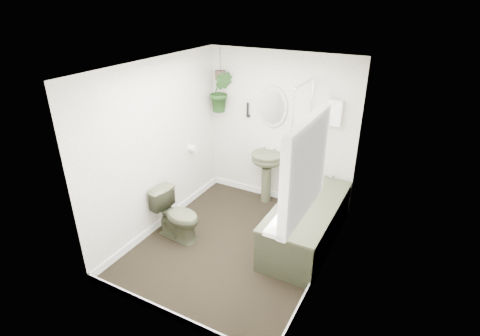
% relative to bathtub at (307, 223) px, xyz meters
% --- Properties ---
extents(floor, '(2.30, 2.80, 0.02)m').
position_rel_bathtub_xyz_m(floor, '(-0.80, -0.50, -0.30)').
color(floor, black).
rests_on(floor, ground).
extents(ceiling, '(2.30, 2.80, 0.02)m').
position_rel_bathtub_xyz_m(ceiling, '(-0.80, -0.50, 2.02)').
color(ceiling, white).
rests_on(ceiling, ground).
extents(wall_back, '(2.30, 0.02, 2.30)m').
position_rel_bathtub_xyz_m(wall_back, '(-0.80, 0.91, 0.86)').
color(wall_back, white).
rests_on(wall_back, ground).
extents(wall_front, '(2.30, 0.02, 2.30)m').
position_rel_bathtub_xyz_m(wall_front, '(-0.80, -1.91, 0.86)').
color(wall_front, white).
rests_on(wall_front, ground).
extents(wall_left, '(0.02, 2.80, 2.30)m').
position_rel_bathtub_xyz_m(wall_left, '(-1.96, -0.50, 0.86)').
color(wall_left, white).
rests_on(wall_left, ground).
extents(wall_right, '(0.02, 2.80, 2.30)m').
position_rel_bathtub_xyz_m(wall_right, '(0.36, -0.50, 0.86)').
color(wall_right, white).
rests_on(wall_right, ground).
extents(skirting, '(2.30, 2.80, 0.10)m').
position_rel_bathtub_xyz_m(skirting, '(-0.80, -0.50, -0.24)').
color(skirting, white).
rests_on(skirting, floor).
extents(bathtub, '(0.72, 1.72, 0.58)m').
position_rel_bathtub_xyz_m(bathtub, '(0.00, 0.00, 0.00)').
color(bathtub, '#484D34').
rests_on(bathtub, floor).
extents(bath_screen, '(0.04, 0.72, 1.40)m').
position_rel_bathtub_xyz_m(bath_screen, '(-0.33, 0.49, 0.99)').
color(bath_screen, silver).
rests_on(bath_screen, bathtub).
extents(shower_box, '(0.20, 0.10, 0.35)m').
position_rel_bathtub_xyz_m(shower_box, '(0.00, 0.84, 1.26)').
color(shower_box, white).
rests_on(shower_box, wall_back).
extents(oval_mirror, '(0.46, 0.03, 0.62)m').
position_rel_bathtub_xyz_m(oval_mirror, '(-0.92, 0.87, 1.21)').
color(oval_mirror, '#B6AEA5').
rests_on(oval_mirror, wall_back).
extents(wall_sconce, '(0.04, 0.04, 0.22)m').
position_rel_bathtub_xyz_m(wall_sconce, '(-1.32, 0.86, 1.11)').
color(wall_sconce, black).
rests_on(wall_sconce, wall_back).
extents(toilet_roll_holder, '(0.11, 0.11, 0.11)m').
position_rel_bathtub_xyz_m(toilet_roll_holder, '(-1.90, 0.20, 0.61)').
color(toilet_roll_holder, white).
rests_on(toilet_roll_holder, wall_left).
extents(window_recess, '(0.08, 1.00, 0.90)m').
position_rel_bathtub_xyz_m(window_recess, '(0.29, -1.20, 1.36)').
color(window_recess, white).
rests_on(window_recess, wall_right).
extents(window_sill, '(0.18, 1.00, 0.04)m').
position_rel_bathtub_xyz_m(window_sill, '(0.22, -1.20, 0.94)').
color(window_sill, white).
rests_on(window_sill, wall_right).
extents(window_blinds, '(0.01, 0.86, 0.76)m').
position_rel_bathtub_xyz_m(window_blinds, '(0.24, -1.20, 1.36)').
color(window_blinds, white).
rests_on(window_blinds, wall_right).
extents(toilet, '(0.70, 0.45, 0.68)m').
position_rel_bathtub_xyz_m(toilet, '(-1.55, -0.70, 0.05)').
color(toilet, '#484D34').
rests_on(toilet, floor).
extents(pedestal_sink, '(0.56, 0.51, 0.81)m').
position_rel_bathtub_xyz_m(pedestal_sink, '(-0.92, 0.74, 0.12)').
color(pedestal_sink, '#484D34').
rests_on(pedestal_sink, floor).
extents(sill_plant, '(0.25, 0.23, 0.25)m').
position_rel_bathtub_xyz_m(sill_plant, '(0.17, -1.17, 1.08)').
color(sill_plant, black).
rests_on(sill_plant, window_sill).
extents(hanging_plant, '(0.43, 0.40, 0.62)m').
position_rel_bathtub_xyz_m(hanging_plant, '(-1.71, 0.75, 1.36)').
color(hanging_plant, black).
rests_on(hanging_plant, ceiling).
extents(soap_bottle, '(0.11, 0.11, 0.20)m').
position_rel_bathtub_xyz_m(soap_bottle, '(-0.11, -0.73, 0.39)').
color(soap_bottle, '#373434').
rests_on(soap_bottle, bathtub).
extents(hanging_pot, '(0.16, 0.16, 0.12)m').
position_rel_bathtub_xyz_m(hanging_pot, '(-1.71, 0.75, 1.61)').
color(hanging_pot, '#3F2F27').
rests_on(hanging_pot, ceiling).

